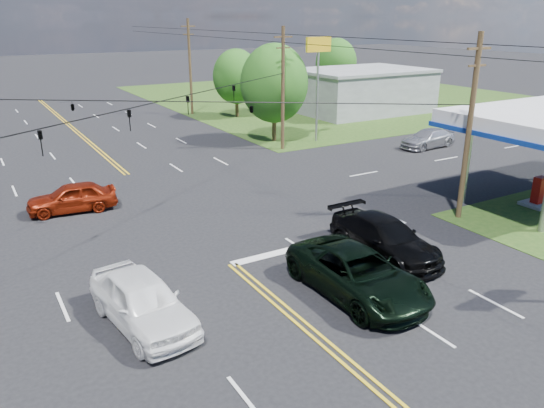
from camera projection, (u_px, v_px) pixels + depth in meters
ground at (168, 210)px, 29.46m from camera, size 280.00×280.00×0.00m
grass_ne at (332, 95)px, 72.19m from camera, size 46.00×48.00×0.03m
stop_bar at (326, 241)px, 25.35m from camera, size 10.00×0.50×0.02m
retail_ne at (360, 92)px, 59.32m from camera, size 14.00×10.00×4.40m
pole_se at (469, 126)px, 26.72m from camera, size 1.60×0.28×9.50m
pole_ne at (283, 88)px, 41.35m from camera, size 1.60×0.28×9.50m
pole_right_far at (190, 66)px, 56.70m from camera, size 1.60×0.28×10.00m
span_wire_signals at (160, 101)px, 27.46m from camera, size 26.00×18.00×1.13m
power_lines at (171, 51)px, 24.96m from camera, size 26.04×100.00×0.64m
tree_right_a at (274, 83)px, 44.28m from camera, size 5.70×5.70×8.18m
tree_right_b at (236, 77)px, 55.44m from camera, size 4.94×4.94×7.09m
tree_far_r at (336, 62)px, 68.57m from camera, size 5.32×5.32×7.63m
pickup_dkgreen at (357, 273)px, 20.23m from camera, size 2.98×6.40×1.77m
suv_black at (385, 238)px, 23.52m from camera, size 2.46×5.97×1.73m
pickup_white at (142, 301)px, 18.21m from camera, size 2.85×5.62×1.84m
sedan_red at (72, 197)px, 29.01m from camera, size 4.89×2.43×1.60m
sedan_far at (428, 138)px, 43.29m from camera, size 5.23×2.38×1.49m
polesign_ne at (318, 60)px, 43.44m from camera, size 2.37×0.29×8.61m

